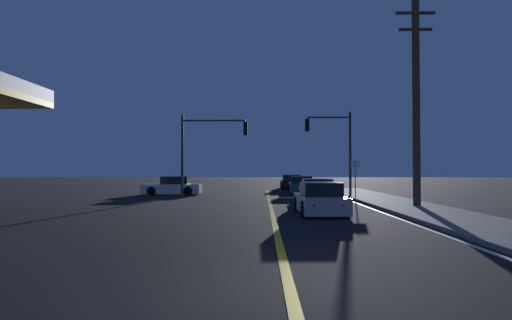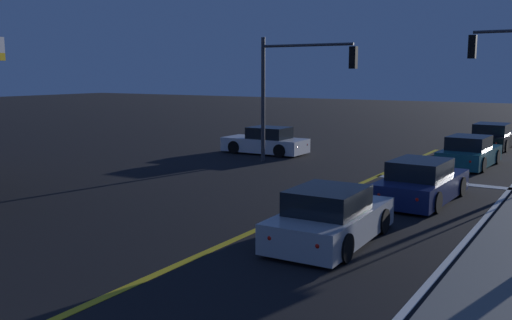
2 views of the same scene
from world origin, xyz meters
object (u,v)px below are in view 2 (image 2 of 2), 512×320
at_px(car_parked_curb_silver, 330,218).
at_px(car_far_approaching_black, 492,137).
at_px(car_mid_block_navy, 421,183).
at_px(car_lead_oncoming_teal, 469,153).
at_px(car_distant_tail_white, 266,142).
at_px(traffic_signal_far_left, 296,79).

bearing_deg(car_parked_curb_silver, car_far_approaching_black, 87.80).
height_order(car_parked_curb_silver, car_mid_block_navy, same).
height_order(car_lead_oncoming_teal, car_far_approaching_black, same).
relative_size(car_parked_curb_silver, car_lead_oncoming_teal, 0.96).
xyz_separation_m(car_mid_block_navy, car_distant_tail_white, (-9.60, 6.53, -0.00)).
bearing_deg(traffic_signal_far_left, car_distant_tail_white, 142.63).
distance_m(car_lead_oncoming_teal, car_far_approaching_black, 6.97).
distance_m(car_lead_oncoming_teal, car_distant_tail_white, 9.56).
height_order(car_mid_block_navy, traffic_signal_far_left, traffic_signal_far_left).
bearing_deg(traffic_signal_far_left, car_parked_curb_silver, -57.99).
bearing_deg(car_mid_block_navy, car_distant_tail_white, 147.73).
distance_m(car_parked_curb_silver, car_far_approaching_black, 20.27).
bearing_deg(car_parked_curb_silver, car_lead_oncoming_teal, 86.43).
bearing_deg(car_far_approaching_black, car_distant_tail_white, -137.50).
xyz_separation_m(car_mid_block_navy, car_far_approaching_black, (-0.34, 14.75, 0.00)).
height_order(car_lead_oncoming_teal, traffic_signal_far_left, traffic_signal_far_left).
xyz_separation_m(car_lead_oncoming_teal, car_far_approaching_black, (-0.22, 6.97, 0.00)).
bearing_deg(car_lead_oncoming_teal, car_distant_tail_white, -169.73).
bearing_deg(car_mid_block_navy, car_far_approaching_black, 93.29).
relative_size(car_lead_oncoming_teal, traffic_signal_far_left, 0.78).
relative_size(car_parked_curb_silver, car_distant_tail_white, 0.98).
distance_m(car_lead_oncoming_teal, car_mid_block_navy, 7.79).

